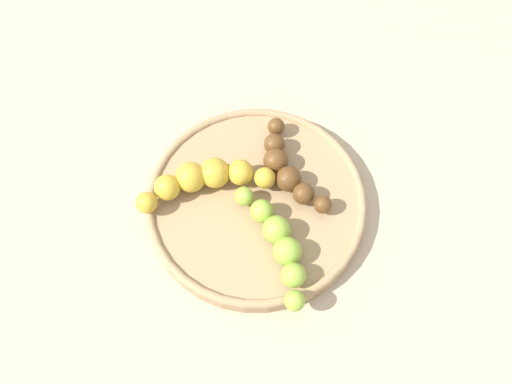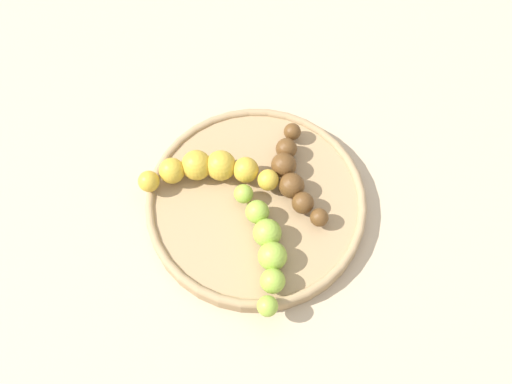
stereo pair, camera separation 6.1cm
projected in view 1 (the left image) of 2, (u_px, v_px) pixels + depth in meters
ground_plane at (256, 207)px, 0.64m from camera, size 2.40×2.40×0.00m
fruit_bowl at (256, 202)px, 0.63m from camera, size 0.25×0.25×0.02m
banana_green at (278, 242)px, 0.58m from camera, size 0.12×0.10×0.03m
banana_overripe at (288, 169)px, 0.62m from camera, size 0.11×0.09×0.03m
banana_spotted at (204, 179)px, 0.62m from camera, size 0.12×0.11×0.03m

